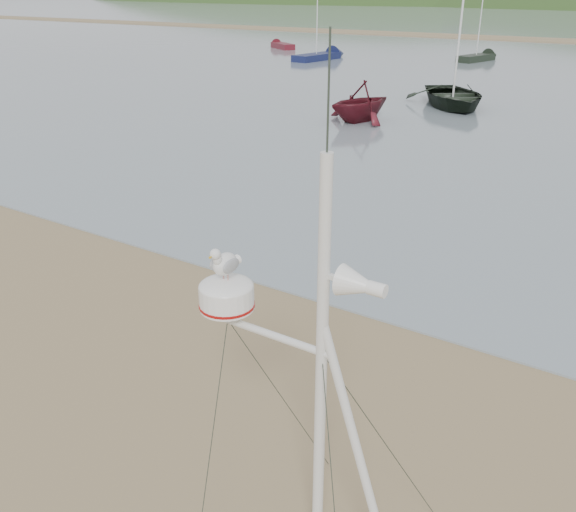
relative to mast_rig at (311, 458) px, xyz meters
The scene contains 7 objects.
ground 3.97m from the mast_rig, 167.40° to the left, with size 560.00×560.00×0.00m, color olive.
mast_rig is the anchor object (origin of this frame).
boat_dark 26.89m from the mast_rig, 106.43° to the left, with size 3.81×1.11×5.34m, color black.
boat_red 22.43m from the mast_rig, 115.95° to the left, with size 2.86×1.75×3.32m, color #56131D.
sailboat_blue_near 47.84m from the mast_rig, 119.75° to the left, with size 2.20×6.23×6.10m.
sailboat_dark_mid 49.08m from the mast_rig, 104.98° to the left, with size 2.41×5.20×5.09m.
dinghy_red_far 57.38m from the mast_rig, 124.50° to the left, with size 4.39×3.40×1.10m.
Camera 1 is at (6.03, -4.80, 5.47)m, focal length 38.00 mm.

